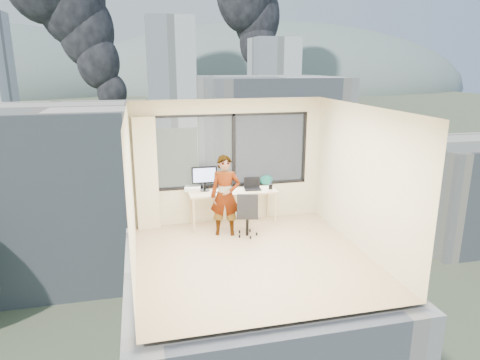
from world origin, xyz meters
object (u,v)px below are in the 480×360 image
object	(u,v)px
person	(225,196)
laptop	(253,184)
desk	(233,208)
handbag	(266,180)
monitor	(204,178)
game_console	(193,188)
chair	(247,213)

from	to	relation	value
person	laptop	bearing A→B (deg)	45.74
desk	laptop	size ratio (longest dim) A/B	5.02
desk	handbag	distance (m)	0.97
monitor	game_console	size ratio (longest dim) A/B	1.59
chair	game_console	size ratio (longest dim) A/B	2.86
desk	game_console	bearing A→B (deg)	164.33
monitor	person	bearing A→B (deg)	-61.38
desk	chair	distance (m)	0.67
handbag	chair	bearing A→B (deg)	-125.00
chair	handbag	distance (m)	1.17
desk	monitor	xyz separation A→B (m)	(-0.56, 0.14, 0.63)
game_console	laptop	xyz separation A→B (m)	(1.22, -0.25, 0.07)
person	laptop	size ratio (longest dim) A/B	4.45
desk	chair	world-z (taller)	chair
person	game_console	xyz separation A→B (m)	(-0.55, 0.69, -0.01)
desk	person	bearing A→B (deg)	-118.26
game_console	monitor	bearing A→B (deg)	-7.73
desk	game_console	distance (m)	0.93
chair	game_console	world-z (taller)	chair
monitor	laptop	size ratio (longest dim) A/B	1.44
person	monitor	size ratio (longest dim) A/B	3.09
game_console	laptop	distance (m)	1.25
desk	handbag	xyz separation A→B (m)	(0.80, 0.25, 0.48)
handbag	monitor	bearing A→B (deg)	-174.49
chair	handbag	size ratio (longest dim) A/B	3.25
chair	laptop	world-z (taller)	laptop
person	game_console	size ratio (longest dim) A/B	4.93
chair	laptop	xyz separation A→B (m)	(0.27, 0.62, 0.40)
person	handbag	size ratio (longest dim) A/B	5.60
chair	laptop	bearing A→B (deg)	79.53
desk	chair	size ratio (longest dim) A/B	1.94
person	laptop	world-z (taller)	person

